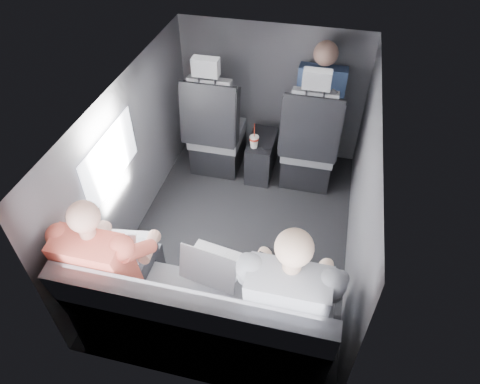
% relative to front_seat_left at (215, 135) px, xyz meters
% --- Properties ---
extents(floor, '(2.60, 2.60, 0.00)m').
position_rel_front_seat_left_xyz_m(floor, '(0.45, -0.84, -0.40)').
color(floor, black).
rests_on(floor, ground).
extents(ceiling, '(2.60, 2.60, 0.00)m').
position_rel_front_seat_left_xyz_m(ceiling, '(0.45, -0.84, 0.95)').
color(ceiling, '#B2B2AD').
rests_on(ceiling, panel_back).
extents(panel_left, '(0.02, 2.60, 1.35)m').
position_rel_front_seat_left_xyz_m(panel_left, '(-0.45, -0.84, 0.27)').
color(panel_left, '#56565B').
rests_on(panel_left, floor).
extents(panel_right, '(0.02, 2.60, 1.35)m').
position_rel_front_seat_left_xyz_m(panel_right, '(1.35, -0.84, 0.27)').
color(panel_right, '#56565B').
rests_on(panel_right, floor).
extents(panel_front, '(1.80, 0.02, 1.35)m').
position_rel_front_seat_left_xyz_m(panel_front, '(0.45, 0.46, 0.27)').
color(panel_front, '#56565B').
rests_on(panel_front, floor).
extents(panel_back, '(1.80, 0.02, 1.35)m').
position_rel_front_seat_left_xyz_m(panel_back, '(0.45, -2.14, 0.27)').
color(panel_back, '#56565B').
rests_on(panel_back, floor).
extents(side_window, '(0.02, 0.75, 0.42)m').
position_rel_front_seat_left_xyz_m(side_window, '(-0.43, -1.14, 0.50)').
color(side_window, white).
rests_on(side_window, panel_left).
extents(seatbelt, '(0.35, 0.11, 0.59)m').
position_rel_front_seat_left_xyz_m(seatbelt, '(0.90, -0.17, 0.40)').
color(seatbelt, black).
rests_on(seatbelt, front_seat_right).
extents(front_seat_left, '(0.52, 0.58, 1.26)m').
position_rel_front_seat_left_xyz_m(front_seat_left, '(0.00, 0.00, 0.00)').
color(front_seat_left, black).
rests_on(front_seat_left, floor).
extents(front_seat_right, '(0.52, 0.58, 1.26)m').
position_rel_front_seat_left_xyz_m(front_seat_right, '(0.90, 0.00, 0.00)').
color(front_seat_right, black).
rests_on(front_seat_right, floor).
extents(center_console, '(0.24, 0.48, 0.41)m').
position_rel_front_seat_left_xyz_m(center_console, '(0.45, 0.04, -0.20)').
color(center_console, black).
rests_on(center_console, floor).
extents(rear_bench, '(1.60, 0.57, 0.92)m').
position_rel_front_seat_left_xyz_m(rear_bench, '(0.45, -1.90, -0.09)').
color(rear_bench, slate).
rests_on(rear_bench, floor).
extents(soda_cup, '(0.09, 0.09, 0.26)m').
position_rel_front_seat_left_xyz_m(soda_cup, '(0.40, -0.10, 0.06)').
color(soda_cup, white).
rests_on(soda_cup, center_console).
extents(laptop_white, '(0.35, 0.34, 0.24)m').
position_rel_front_seat_left_xyz_m(laptop_white, '(-0.16, -1.66, 0.23)').
color(laptop_white, white).
rests_on(laptop_white, passenger_rear_left).
extents(laptop_silver, '(0.40, 0.38, 0.26)m').
position_rel_front_seat_left_xyz_m(laptop_silver, '(0.47, -1.68, 0.24)').
color(laptop_silver, '#B1B0B5').
rests_on(laptop_silver, rear_bench).
extents(laptop_black, '(0.38, 0.37, 0.24)m').
position_rel_front_seat_left_xyz_m(laptop_black, '(0.91, -1.63, 0.23)').
color(laptop_black, black).
rests_on(laptop_black, passenger_rear_right).
extents(passenger_rear_left, '(0.51, 0.63, 1.24)m').
position_rel_front_seat_left_xyz_m(passenger_rear_left, '(-0.16, -1.81, 0.23)').
color(passenger_rear_left, '#37383C').
rests_on(passenger_rear_left, rear_bench).
extents(passenger_rear_right, '(0.55, 0.66, 1.30)m').
position_rel_front_seat_left_xyz_m(passenger_rear_right, '(0.97, -1.81, 0.26)').
color(passenger_rear_right, navy).
rests_on(passenger_rear_right, rear_bench).
extents(passenger_front_right, '(0.42, 0.42, 0.89)m').
position_rel_front_seat_left_xyz_m(passenger_front_right, '(0.93, 0.26, 0.36)').
color(passenger_front_right, navy).
rests_on(passenger_front_right, front_seat_right).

